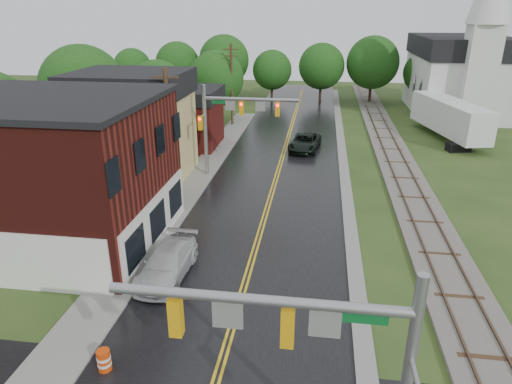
% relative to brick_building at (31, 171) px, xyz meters
% --- Properties ---
extents(main_road, '(10.00, 90.00, 0.02)m').
position_rel_brick_building_xyz_m(main_road, '(12.48, 15.00, -4.15)').
color(main_road, black).
rests_on(main_road, ground).
extents(curb_right, '(0.80, 70.00, 0.12)m').
position_rel_brick_building_xyz_m(curb_right, '(17.88, 20.00, -4.15)').
color(curb_right, gray).
rests_on(curb_right, ground).
extents(sidewalk_left, '(2.40, 50.00, 0.12)m').
position_rel_brick_building_xyz_m(sidewalk_left, '(6.28, 10.00, -4.15)').
color(sidewalk_left, gray).
rests_on(sidewalk_left, ground).
extents(brick_building, '(14.30, 10.30, 8.30)m').
position_rel_brick_building_xyz_m(brick_building, '(0.00, 0.00, 0.00)').
color(brick_building, '#49140F').
rests_on(brick_building, ground).
extents(yellow_house, '(8.00, 7.00, 6.40)m').
position_rel_brick_building_xyz_m(yellow_house, '(1.48, 11.00, -0.95)').
color(yellow_house, tan).
rests_on(yellow_house, ground).
extents(darkred_building, '(7.00, 6.00, 4.40)m').
position_rel_brick_building_xyz_m(darkred_building, '(2.48, 20.00, -1.95)').
color(darkred_building, '#3F0F0C').
rests_on(darkred_building, ground).
extents(church, '(10.40, 18.40, 20.00)m').
position_rel_brick_building_xyz_m(church, '(32.48, 38.74, 1.68)').
color(church, silver).
rests_on(church, ground).
extents(railroad, '(3.20, 80.00, 0.30)m').
position_rel_brick_building_xyz_m(railroad, '(22.48, 20.00, -4.05)').
color(railroad, '#59544C').
rests_on(railroad, ground).
extents(traffic_signal_near, '(7.34, 0.30, 7.20)m').
position_rel_brick_building_xyz_m(traffic_signal_near, '(15.96, -13.00, 0.82)').
color(traffic_signal_near, gray).
rests_on(traffic_signal_near, ground).
extents(traffic_signal_far, '(7.34, 0.43, 7.20)m').
position_rel_brick_building_xyz_m(traffic_signal_far, '(9.01, 12.00, 0.82)').
color(traffic_signal_far, gray).
rests_on(traffic_signal_far, ground).
extents(utility_pole_b, '(1.80, 0.28, 9.00)m').
position_rel_brick_building_xyz_m(utility_pole_b, '(5.68, 7.00, 0.57)').
color(utility_pole_b, '#382616').
rests_on(utility_pole_b, ground).
extents(utility_pole_c, '(1.80, 0.28, 9.00)m').
position_rel_brick_building_xyz_m(utility_pole_c, '(5.68, 29.00, 0.57)').
color(utility_pole_c, '#382616').
rests_on(utility_pole_c, ground).
extents(tree_left_b, '(7.60, 7.60, 9.69)m').
position_rel_brick_building_xyz_m(tree_left_b, '(-5.36, 16.90, 1.57)').
color(tree_left_b, black).
rests_on(tree_left_b, ground).
extents(tree_left_c, '(6.00, 6.00, 7.65)m').
position_rel_brick_building_xyz_m(tree_left_c, '(-1.36, 24.90, 0.36)').
color(tree_left_c, black).
rests_on(tree_left_c, ground).
extents(tree_left_e, '(6.40, 6.40, 8.16)m').
position_rel_brick_building_xyz_m(tree_left_e, '(3.64, 30.90, 0.66)').
color(tree_left_e, black).
rests_on(tree_left_e, ground).
extents(suv_dark, '(3.17, 5.71, 1.51)m').
position_rel_brick_building_xyz_m(suv_dark, '(14.39, 20.14, -3.39)').
color(suv_dark, black).
rests_on(suv_dark, ground).
extents(pickup_white, '(2.24, 5.13, 1.47)m').
position_rel_brick_building_xyz_m(pickup_white, '(8.55, -2.93, -3.42)').
color(pickup_white, silver).
rests_on(pickup_white, ground).
extents(semi_trailer, '(5.50, 12.70, 3.90)m').
position_rel_brick_building_xyz_m(semi_trailer, '(28.69, 26.33, -1.84)').
color(semi_trailer, black).
rests_on(semi_trailer, ground).
extents(construction_barrel, '(0.54, 0.54, 0.88)m').
position_rel_brick_building_xyz_m(construction_barrel, '(8.27, -9.47, -3.71)').
color(construction_barrel, '#CD3A09').
rests_on(construction_barrel, ground).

